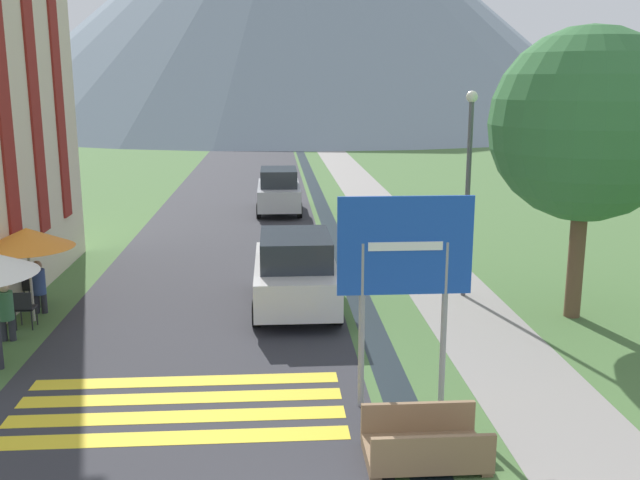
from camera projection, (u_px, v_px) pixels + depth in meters
ground_plane at (297, 223)px, 27.11m from camera, size 160.00×160.00×0.00m
road at (242, 186)px, 36.69m from camera, size 6.40×60.00×0.01m
footpath at (359, 185)px, 37.08m from camera, size 2.20×60.00×0.01m
drainage_channel at (313, 185)px, 36.93m from camera, size 0.60×60.00×0.00m
crosswalk_marking at (179, 407)px, 11.80m from camera, size 5.44×2.54×0.01m
road_sign at (405, 265)px, 11.37m from camera, size 2.17×0.11×3.53m
footbridge at (425, 446)px, 10.10m from camera, size 1.70×1.10×0.65m
parked_car_near at (295, 271)px, 16.77m from camera, size 1.99×4.14×1.82m
parked_car_far at (279, 191)px, 29.09m from camera, size 1.79×4.10×1.82m
cafe_chair_middle at (24, 306)px, 15.43m from camera, size 0.40×0.40×0.85m
cafe_chair_far_right at (32, 286)px, 16.95m from camera, size 0.40×0.40×0.85m
cafe_umbrella_middle_orange at (27, 238)px, 15.64m from camera, size 2.02×2.02×2.14m
person_seated_far at (6, 308)px, 14.69m from camera, size 0.32×0.32×1.27m
person_seated_near at (39, 284)px, 16.45m from camera, size 0.32×0.32×1.25m
streetlamp at (468, 177)px, 17.33m from camera, size 0.28×0.28×5.06m
tree_by_path at (587, 125)px, 15.43m from camera, size 4.22×4.22×6.48m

